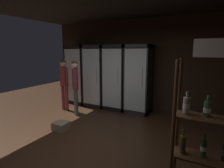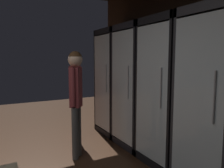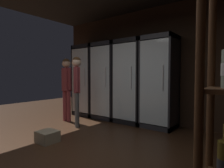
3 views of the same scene
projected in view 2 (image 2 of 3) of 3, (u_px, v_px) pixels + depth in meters
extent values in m
cube|color=black|center=(222.00, 64.00, 2.69)|extent=(6.00, 0.06, 2.80)
cube|color=black|center=(128.00, 81.00, 4.48)|extent=(0.71, 0.04, 2.02)
cube|color=black|center=(108.00, 80.00, 4.64)|extent=(0.04, 0.62, 2.02)
cube|color=black|center=(125.00, 84.00, 4.05)|extent=(0.04, 0.62, 2.02)
cube|color=black|center=(116.00, 32.00, 4.24)|extent=(0.71, 0.62, 0.10)
cube|color=black|center=(116.00, 129.00, 4.46)|extent=(0.71, 0.62, 0.10)
cube|color=white|center=(127.00, 81.00, 4.47)|extent=(0.63, 0.02, 1.78)
cube|color=silver|center=(102.00, 83.00, 4.21)|extent=(0.63, 0.02, 1.78)
cylinder|color=#B2B2B7|center=(106.00, 78.00, 4.00)|extent=(0.02, 0.02, 0.50)
cube|color=silver|center=(116.00, 126.00, 4.45)|extent=(0.61, 0.54, 0.02)
cylinder|color=#336B38|center=(110.00, 117.00, 4.61)|extent=(0.07, 0.07, 0.24)
cylinder|color=#336B38|center=(110.00, 110.00, 4.59)|extent=(0.03, 0.03, 0.10)
cylinder|color=#2D2D33|center=(110.00, 117.00, 4.61)|extent=(0.07, 0.07, 0.09)
cylinder|color=brown|center=(116.00, 120.00, 4.44)|extent=(0.07, 0.07, 0.22)
cylinder|color=brown|center=(116.00, 113.00, 4.43)|extent=(0.02, 0.02, 0.09)
cylinder|color=white|center=(116.00, 122.00, 4.45)|extent=(0.07, 0.07, 0.08)
cylinder|color=#336B38|center=(120.00, 123.00, 4.25)|extent=(0.06, 0.06, 0.20)
cylinder|color=#336B38|center=(120.00, 116.00, 4.24)|extent=(0.02, 0.02, 0.08)
cylinder|color=tan|center=(120.00, 123.00, 4.25)|extent=(0.07, 0.07, 0.07)
cube|color=silver|center=(116.00, 104.00, 4.40)|extent=(0.61, 0.54, 0.02)
cylinder|color=gray|center=(114.00, 97.00, 4.53)|extent=(0.07, 0.07, 0.24)
cylinder|color=gray|center=(114.00, 89.00, 4.51)|extent=(0.02, 0.02, 0.10)
cylinder|color=white|center=(114.00, 97.00, 4.54)|extent=(0.07, 0.07, 0.09)
cylinder|color=#194723|center=(119.00, 100.00, 4.25)|extent=(0.06, 0.06, 0.21)
cylinder|color=#194723|center=(119.00, 93.00, 4.23)|extent=(0.02, 0.02, 0.06)
cylinder|color=#B2332D|center=(119.00, 100.00, 4.25)|extent=(0.06, 0.06, 0.08)
cube|color=silver|center=(116.00, 82.00, 4.35)|extent=(0.61, 0.54, 0.02)
cylinder|color=#336B38|center=(113.00, 76.00, 4.53)|extent=(0.08, 0.08, 0.19)
cylinder|color=#336B38|center=(113.00, 69.00, 4.51)|extent=(0.03, 0.03, 0.10)
cylinder|color=#2D2D33|center=(113.00, 76.00, 4.53)|extent=(0.08, 0.08, 0.07)
cylinder|color=#336B38|center=(116.00, 76.00, 4.34)|extent=(0.06, 0.06, 0.21)
cylinder|color=#336B38|center=(116.00, 70.00, 4.32)|extent=(0.02, 0.02, 0.06)
cylinder|color=white|center=(116.00, 77.00, 4.34)|extent=(0.06, 0.06, 0.06)
cylinder|color=#336B38|center=(120.00, 77.00, 4.15)|extent=(0.06, 0.06, 0.23)
cylinder|color=#336B38|center=(120.00, 68.00, 4.13)|extent=(0.02, 0.02, 0.09)
cylinder|color=tan|center=(120.00, 78.00, 4.15)|extent=(0.06, 0.06, 0.08)
cube|color=silver|center=(116.00, 60.00, 4.30)|extent=(0.61, 0.54, 0.02)
cylinder|color=#194723|center=(113.00, 54.00, 4.49)|extent=(0.06, 0.06, 0.21)
cylinder|color=#194723|center=(113.00, 47.00, 4.47)|extent=(0.02, 0.02, 0.09)
cylinder|color=tan|center=(113.00, 55.00, 4.49)|extent=(0.07, 0.07, 0.06)
cylinder|color=gray|center=(116.00, 54.00, 4.30)|extent=(0.07, 0.07, 0.21)
cylinder|color=gray|center=(116.00, 46.00, 4.28)|extent=(0.02, 0.02, 0.09)
cylinder|color=tan|center=(116.00, 54.00, 4.30)|extent=(0.07, 0.07, 0.07)
cylinder|color=gray|center=(119.00, 54.00, 4.08)|extent=(0.06, 0.06, 0.19)
cylinder|color=gray|center=(119.00, 47.00, 4.07)|extent=(0.02, 0.02, 0.09)
cylinder|color=beige|center=(119.00, 55.00, 4.08)|extent=(0.07, 0.07, 0.06)
cube|color=black|center=(151.00, 85.00, 3.83)|extent=(0.71, 0.04, 2.02)
cube|color=black|center=(127.00, 84.00, 3.99)|extent=(0.04, 0.62, 2.02)
cube|color=black|center=(150.00, 88.00, 3.40)|extent=(0.04, 0.62, 2.02)
cube|color=black|center=(138.00, 27.00, 3.59)|extent=(0.71, 0.62, 0.10)
cube|color=black|center=(137.00, 141.00, 3.81)|extent=(0.71, 0.62, 0.10)
cube|color=white|center=(150.00, 85.00, 3.82)|extent=(0.63, 0.02, 1.78)
cube|color=silver|center=(122.00, 87.00, 3.56)|extent=(0.63, 0.02, 1.78)
cylinder|color=#B2B2B7|center=(128.00, 82.00, 3.35)|extent=(0.02, 0.02, 0.50)
cube|color=silver|center=(137.00, 137.00, 3.80)|extent=(0.61, 0.54, 0.02)
cylinder|color=#194723|center=(131.00, 128.00, 3.91)|extent=(0.07, 0.07, 0.23)
cylinder|color=#194723|center=(131.00, 120.00, 3.90)|extent=(0.03, 0.03, 0.07)
cylinder|color=tan|center=(131.00, 128.00, 3.91)|extent=(0.08, 0.08, 0.07)
cylinder|color=#9EAD99|center=(140.00, 134.00, 3.64)|extent=(0.08, 0.08, 0.22)
cylinder|color=#9EAD99|center=(140.00, 125.00, 3.62)|extent=(0.02, 0.02, 0.07)
cylinder|color=white|center=(140.00, 134.00, 3.64)|extent=(0.08, 0.08, 0.06)
cube|color=silver|center=(137.00, 112.00, 3.75)|extent=(0.61, 0.54, 0.02)
cylinder|color=brown|center=(129.00, 103.00, 3.92)|extent=(0.06, 0.06, 0.23)
cylinder|color=brown|center=(129.00, 95.00, 3.91)|extent=(0.02, 0.02, 0.06)
cylinder|color=beige|center=(129.00, 103.00, 3.92)|extent=(0.06, 0.06, 0.08)
cylinder|color=#336B38|center=(135.00, 105.00, 3.80)|extent=(0.07, 0.07, 0.21)
cylinder|color=#336B38|center=(135.00, 96.00, 3.78)|extent=(0.03, 0.03, 0.09)
cylinder|color=white|center=(135.00, 105.00, 3.80)|extent=(0.08, 0.08, 0.06)
cylinder|color=gray|center=(139.00, 107.00, 3.66)|extent=(0.06, 0.06, 0.21)
cylinder|color=gray|center=(139.00, 98.00, 3.64)|extent=(0.02, 0.02, 0.08)
cylinder|color=#B2332D|center=(139.00, 107.00, 3.66)|extent=(0.07, 0.07, 0.06)
cylinder|color=gray|center=(146.00, 108.00, 3.54)|extent=(0.08, 0.08, 0.23)
cylinder|color=gray|center=(146.00, 98.00, 3.52)|extent=(0.03, 0.03, 0.09)
cylinder|color=#2D2D33|center=(146.00, 109.00, 3.54)|extent=(0.08, 0.08, 0.06)
cube|color=silver|center=(137.00, 86.00, 3.70)|extent=(0.61, 0.54, 0.02)
cylinder|color=#336B38|center=(131.00, 79.00, 3.87)|extent=(0.06, 0.06, 0.20)
cylinder|color=#336B38|center=(131.00, 71.00, 3.85)|extent=(0.02, 0.02, 0.07)
cylinder|color=beige|center=(131.00, 80.00, 3.87)|extent=(0.07, 0.07, 0.05)
cylinder|color=brown|center=(136.00, 79.00, 3.68)|extent=(0.07, 0.07, 0.23)
cylinder|color=brown|center=(137.00, 70.00, 3.66)|extent=(0.02, 0.02, 0.08)
cylinder|color=beige|center=(136.00, 80.00, 3.68)|extent=(0.07, 0.07, 0.08)
cylinder|color=brown|center=(146.00, 81.00, 3.52)|extent=(0.07, 0.07, 0.20)
cylinder|color=brown|center=(146.00, 72.00, 3.51)|extent=(0.02, 0.02, 0.09)
cylinder|color=beige|center=(146.00, 82.00, 3.52)|extent=(0.07, 0.07, 0.05)
cube|color=silver|center=(138.00, 60.00, 3.65)|extent=(0.61, 0.54, 0.02)
cylinder|color=#194723|center=(131.00, 52.00, 3.81)|extent=(0.07, 0.07, 0.24)
cylinder|color=#194723|center=(131.00, 43.00, 3.79)|extent=(0.02, 0.02, 0.09)
cylinder|color=tan|center=(131.00, 54.00, 3.82)|extent=(0.08, 0.08, 0.09)
cylinder|color=brown|center=(137.00, 54.00, 3.62)|extent=(0.07, 0.07, 0.18)
cylinder|color=brown|center=(138.00, 45.00, 3.61)|extent=(0.03, 0.03, 0.09)
cylinder|color=tan|center=(137.00, 55.00, 3.63)|extent=(0.07, 0.07, 0.05)
cylinder|color=#336B38|center=(146.00, 53.00, 3.46)|extent=(0.07, 0.07, 0.20)
cylinder|color=#336B38|center=(146.00, 44.00, 3.44)|extent=(0.02, 0.02, 0.09)
cylinder|color=#B2332D|center=(146.00, 53.00, 3.46)|extent=(0.07, 0.07, 0.05)
cube|color=black|center=(183.00, 91.00, 3.18)|extent=(0.71, 0.04, 2.02)
cube|color=black|center=(153.00, 89.00, 3.34)|extent=(0.04, 0.62, 2.02)
cube|color=black|center=(187.00, 96.00, 2.75)|extent=(0.04, 0.62, 2.02)
cube|color=black|center=(170.00, 21.00, 2.94)|extent=(0.71, 0.62, 0.10)
cube|color=black|center=(166.00, 158.00, 3.16)|extent=(0.71, 0.62, 0.10)
cube|color=white|center=(182.00, 91.00, 3.17)|extent=(0.63, 0.02, 1.78)
cube|color=silver|center=(151.00, 94.00, 2.91)|extent=(0.63, 0.02, 1.78)
cylinder|color=#B2B2B7|center=(161.00, 88.00, 2.70)|extent=(0.02, 0.02, 0.50)
cube|color=silver|center=(166.00, 154.00, 3.15)|extent=(0.61, 0.54, 0.02)
cylinder|color=brown|center=(156.00, 141.00, 3.29)|extent=(0.08, 0.08, 0.23)
cylinder|color=brown|center=(156.00, 131.00, 3.27)|extent=(0.03, 0.03, 0.10)
cylinder|color=beige|center=(156.00, 142.00, 3.30)|extent=(0.08, 0.08, 0.07)
cylinder|color=#194723|center=(166.00, 146.00, 3.14)|extent=(0.07, 0.07, 0.20)
cylinder|color=#194723|center=(166.00, 137.00, 3.12)|extent=(0.03, 0.03, 0.09)
cylinder|color=#2D2D33|center=(166.00, 148.00, 3.14)|extent=(0.07, 0.07, 0.06)
cylinder|color=#194723|center=(177.00, 153.00, 2.95)|extent=(0.07, 0.07, 0.18)
cylinder|color=#194723|center=(177.00, 144.00, 2.93)|extent=(0.03, 0.03, 0.07)
cylinder|color=#B2332D|center=(177.00, 155.00, 2.95)|extent=(0.07, 0.07, 0.07)
cube|color=silver|center=(168.00, 113.00, 3.08)|extent=(0.61, 0.54, 0.02)
cylinder|color=gray|center=(162.00, 103.00, 3.22)|extent=(0.07, 0.07, 0.20)
cylinder|color=gray|center=(162.00, 94.00, 3.20)|extent=(0.02, 0.02, 0.09)
cylinder|color=#B2332D|center=(162.00, 104.00, 3.22)|extent=(0.08, 0.08, 0.05)
cylinder|color=#336B38|center=(176.00, 109.00, 2.93)|extent=(0.07, 0.07, 0.18)
cylinder|color=#336B38|center=(177.00, 99.00, 2.91)|extent=(0.03, 0.03, 0.09)
cylinder|color=#2D2D33|center=(176.00, 110.00, 2.93)|extent=(0.07, 0.07, 0.05)
cube|color=silver|center=(169.00, 71.00, 3.01)|extent=(0.61, 0.54, 0.02)
cylinder|color=#336B38|center=(160.00, 62.00, 3.22)|extent=(0.06, 0.06, 0.21)
cylinder|color=#336B38|center=(160.00, 52.00, 3.20)|extent=(0.02, 0.02, 0.08)
cylinder|color=#2D2D33|center=(160.00, 63.00, 3.22)|extent=(0.06, 0.06, 0.08)
cylinder|color=brown|center=(167.00, 63.00, 3.09)|extent=(0.07, 0.07, 0.21)
cylinder|color=brown|center=(167.00, 52.00, 3.07)|extent=(0.02, 0.02, 0.08)
cylinder|color=#2D2D33|center=(167.00, 63.00, 3.09)|extent=(0.07, 0.07, 0.07)
cylinder|color=#9EAD99|center=(176.00, 63.00, 2.95)|extent=(0.08, 0.08, 0.21)
cylinder|color=#9EAD99|center=(177.00, 52.00, 2.93)|extent=(0.03, 0.03, 0.07)
cylinder|color=tan|center=(176.00, 62.00, 2.95)|extent=(0.08, 0.08, 0.06)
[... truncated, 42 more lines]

